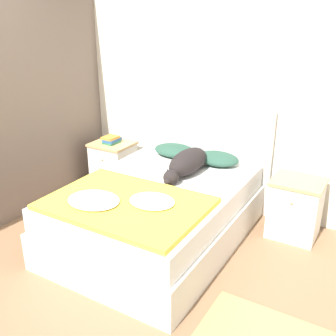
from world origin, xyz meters
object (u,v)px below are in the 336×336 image
object	(u,v)px
nightstand_right	(295,208)
pillow_right	(217,158)
nightstand_left	(114,165)
book_stack	(111,140)
pillow_left	(175,150)
bed	(157,213)
dog	(187,163)

from	to	relation	value
nightstand_right	pillow_right	bearing A→B (deg)	178.71
nightstand_left	book_stack	world-z (taller)	book_stack
nightstand_left	book_stack	bearing A→B (deg)	-92.43
nightstand_right	pillow_left	distance (m)	1.38
pillow_right	book_stack	size ratio (longest dim) A/B	2.22
nightstand_right	pillow_right	xyz separation A→B (m)	(-0.84, 0.02, 0.34)
bed	dog	size ratio (longest dim) A/B	2.39
dog	bed	bearing A→B (deg)	-104.94
pillow_left	nightstand_left	bearing A→B (deg)	-178.71
nightstand_left	pillow_left	bearing A→B (deg)	1.29
pillow_left	pillow_right	world-z (taller)	same
bed	pillow_left	bearing A→B (deg)	108.18
nightstand_left	nightstand_right	size ratio (longest dim) A/B	1.00
nightstand_left	pillow_right	size ratio (longest dim) A/B	1.24
nightstand_right	pillow_left	xyz separation A→B (m)	(-1.34, 0.02, 0.34)
nightstand_left	pillow_right	bearing A→B (deg)	0.81
pillow_left	book_stack	xyz separation A→B (m)	(-0.84, -0.03, -0.01)
nightstand_left	nightstand_right	world-z (taller)	same
pillow_right	dog	world-z (taller)	dog
pillow_left	pillow_right	distance (m)	0.50
dog	pillow_left	bearing A→B (deg)	133.28
nightstand_right	dog	size ratio (longest dim) A/B	0.71
nightstand_right	pillow_left	size ratio (longest dim) A/B	1.24
pillow_left	dog	size ratio (longest dim) A/B	0.57
bed	pillow_right	bearing A→B (deg)	71.82
dog	book_stack	distance (m)	1.24
bed	nightstand_left	bearing A→B (deg)	145.81
pillow_right	dog	distance (m)	0.40
bed	nightstand_right	xyz separation A→B (m)	(1.09, 0.74, 0.01)
nightstand_left	book_stack	size ratio (longest dim) A/B	2.76
nightstand_left	nightstand_right	xyz separation A→B (m)	(2.17, 0.00, 0.00)
nightstand_left	pillow_left	world-z (taller)	pillow_left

